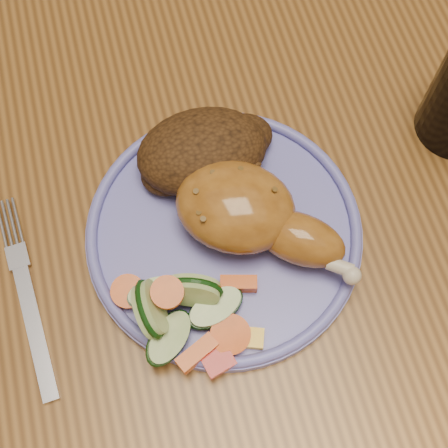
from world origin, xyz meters
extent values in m
plane|color=#56361D|center=(0.00, 0.00, 0.00)|extent=(4.00, 4.00, 0.00)
cube|color=brown|center=(0.00, 0.00, 0.73)|extent=(0.90, 1.40, 0.04)
cylinder|color=#4C2D16|center=(-0.18, 0.37, 0.21)|extent=(0.04, 0.04, 0.41)
cylinder|color=#4C2D16|center=(-0.18, 0.73, 0.21)|extent=(0.04, 0.04, 0.41)
cylinder|color=#4C2D16|center=(0.18, 0.37, 0.21)|extent=(0.04, 0.04, 0.41)
cylinder|color=#6968C5|center=(-0.10, -0.06, 0.76)|extent=(0.25, 0.25, 0.01)
torus|color=#6968C5|center=(-0.10, -0.06, 0.77)|extent=(0.25, 0.25, 0.01)
ellipsoid|color=#A76723|center=(-0.08, -0.05, 0.79)|extent=(0.13, 0.13, 0.06)
ellipsoid|color=#A76723|center=(-0.04, -0.09, 0.78)|extent=(0.09, 0.08, 0.04)
sphere|color=beige|center=(0.00, -0.13, 0.78)|extent=(0.02, 0.02, 0.02)
ellipsoid|color=#3F250F|center=(-0.10, 0.01, 0.78)|extent=(0.12, 0.09, 0.05)
ellipsoid|color=#3F250F|center=(-0.06, 0.02, 0.78)|extent=(0.06, 0.05, 0.03)
ellipsoid|color=#3F250F|center=(-0.13, 0.01, 0.77)|extent=(0.05, 0.04, 0.02)
cube|color=#A50A05|center=(-0.13, -0.17, 0.77)|extent=(0.03, 0.03, 0.01)
cube|color=#E5A507|center=(-0.10, -0.16, 0.77)|extent=(0.02, 0.02, 0.01)
cube|color=#EB4A07|center=(-0.14, -0.16, 0.77)|extent=(0.04, 0.03, 0.01)
cylinder|color=#EB4A07|center=(-0.16, -0.11, 0.80)|extent=(0.03, 0.03, 0.02)
cylinder|color=#EB4A07|center=(-0.19, -0.09, 0.77)|extent=(0.03, 0.03, 0.02)
cube|color=#EB4A07|center=(-0.10, -0.11, 0.77)|extent=(0.03, 0.02, 0.01)
cylinder|color=#EB4A07|center=(-0.11, -0.15, 0.77)|extent=(0.03, 0.04, 0.02)
cylinder|color=#BCD188|center=(-0.14, -0.11, 0.78)|extent=(0.05, 0.04, 0.05)
cylinder|color=#BCD188|center=(-0.16, -0.14, 0.77)|extent=(0.07, 0.07, 0.03)
cylinder|color=#BCD188|center=(-0.12, -0.13, 0.77)|extent=(0.06, 0.06, 0.02)
cylinder|color=#BCD188|center=(-0.17, -0.12, 0.79)|extent=(0.04, 0.05, 0.05)
cylinder|color=#BCD188|center=(-0.17, -0.10, 0.77)|extent=(0.05, 0.05, 0.02)
cube|color=silver|center=(-0.27, -0.10, 0.75)|extent=(0.02, 0.13, 0.00)
cube|color=silver|center=(-0.28, -0.03, 0.75)|extent=(0.02, 0.07, 0.00)
camera|label=1|loc=(-0.15, -0.26, 1.28)|focal=50.00mm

